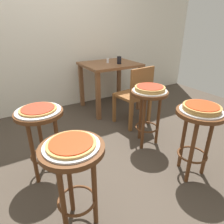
{
  "coord_description": "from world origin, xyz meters",
  "views": [
    {
      "loc": [
        -0.8,
        -1.7,
        1.38
      ],
      "look_at": [
        0.06,
        -0.24,
        0.61
      ],
      "focal_mm": 31.89,
      "sensor_mm": 36.0,
      "label": 1
    }
  ],
  "objects_px": {
    "stool_rear": "(41,129)",
    "serving_plate_leftside": "(150,91)",
    "pizza_foreground": "(202,107)",
    "serving_plate_rear": "(38,111)",
    "pizza_middle": "(71,143)",
    "pizza_rear": "(38,109)",
    "cup_near_edge": "(119,60)",
    "stool_middle": "(74,168)",
    "serving_plate_foreground": "(201,110)",
    "serving_plate_middle": "(71,146)",
    "condiment_shaker": "(108,61)",
    "wooden_chair": "(135,94)",
    "dining_table": "(110,71)",
    "pizza_leftside": "(150,88)",
    "stool_foreground": "(197,128)",
    "stool_leftside": "(148,105)"
  },
  "relations": [
    {
      "from": "stool_rear",
      "to": "serving_plate_leftside",
      "type": "bearing_deg",
      "value": -2.71
    },
    {
      "from": "pizza_foreground",
      "to": "serving_plate_rear",
      "type": "distance_m",
      "value": 1.4
    },
    {
      "from": "pizza_middle",
      "to": "pizza_rear",
      "type": "xyz_separation_m",
      "value": [
        -0.06,
        0.65,
        0.0
      ]
    },
    {
      "from": "pizza_rear",
      "to": "cup_near_edge",
      "type": "relative_size",
      "value": 2.69
    },
    {
      "from": "stool_middle",
      "to": "pizza_middle",
      "type": "relative_size",
      "value": 2.2
    },
    {
      "from": "serving_plate_foreground",
      "to": "serving_plate_rear",
      "type": "xyz_separation_m",
      "value": [
        -1.21,
        0.7,
        0.0
      ]
    },
    {
      "from": "pizza_foreground",
      "to": "stool_middle",
      "type": "distance_m",
      "value": 1.16
    },
    {
      "from": "serving_plate_middle",
      "to": "serving_plate_leftside",
      "type": "bearing_deg",
      "value": 27.89
    },
    {
      "from": "stool_rear",
      "to": "pizza_rear",
      "type": "bearing_deg",
      "value": 90.0
    },
    {
      "from": "serving_plate_rear",
      "to": "cup_near_edge",
      "type": "distance_m",
      "value": 1.8
    },
    {
      "from": "serving_plate_middle",
      "to": "condiment_shaker",
      "type": "relative_size",
      "value": 4.95
    },
    {
      "from": "condiment_shaker",
      "to": "pizza_foreground",
      "type": "bearing_deg",
      "value": -94.35
    },
    {
      "from": "stool_rear",
      "to": "wooden_chair",
      "type": "relative_size",
      "value": 0.8
    },
    {
      "from": "stool_rear",
      "to": "dining_table",
      "type": "height_order",
      "value": "dining_table"
    },
    {
      "from": "pizza_leftside",
      "to": "dining_table",
      "type": "height_order",
      "value": "dining_table"
    },
    {
      "from": "stool_rear",
      "to": "pizza_rear",
      "type": "xyz_separation_m",
      "value": [
        0.0,
        0.0,
        0.19
      ]
    },
    {
      "from": "stool_foreground",
      "to": "stool_middle",
      "type": "distance_m",
      "value": 1.15
    },
    {
      "from": "pizza_middle",
      "to": "dining_table",
      "type": "bearing_deg",
      "value": 54.19
    },
    {
      "from": "pizza_leftside",
      "to": "serving_plate_middle",
      "type": "bearing_deg",
      "value": -152.11
    },
    {
      "from": "serving_plate_foreground",
      "to": "pizza_foreground",
      "type": "distance_m",
      "value": 0.03
    },
    {
      "from": "serving_plate_foreground",
      "to": "serving_plate_leftside",
      "type": "height_order",
      "value": "same"
    },
    {
      "from": "wooden_chair",
      "to": "stool_leftside",
      "type": "bearing_deg",
      "value": -109.98
    },
    {
      "from": "dining_table",
      "to": "condiment_shaker",
      "type": "xyz_separation_m",
      "value": [
        -0.02,
        0.03,
        0.17
      ]
    },
    {
      "from": "serving_plate_leftside",
      "to": "condiment_shaker",
      "type": "distance_m",
      "value": 1.27
    },
    {
      "from": "serving_plate_rear",
      "to": "pizza_rear",
      "type": "relative_size",
      "value": 1.22
    },
    {
      "from": "stool_leftside",
      "to": "serving_plate_rear",
      "type": "xyz_separation_m",
      "value": [
        -1.18,
        0.06,
        0.17
      ]
    },
    {
      "from": "stool_rear",
      "to": "serving_plate_rear",
      "type": "height_order",
      "value": "serving_plate_rear"
    },
    {
      "from": "pizza_middle",
      "to": "wooden_chair",
      "type": "distance_m",
      "value": 1.7
    },
    {
      "from": "pizza_middle",
      "to": "serving_plate_rear",
      "type": "xyz_separation_m",
      "value": [
        -0.06,
        0.65,
        -0.02
      ]
    },
    {
      "from": "stool_middle",
      "to": "condiment_shaker",
      "type": "xyz_separation_m",
      "value": [
        1.29,
        1.84,
        0.3
      ]
    },
    {
      "from": "pizza_foreground",
      "to": "stool_leftside",
      "type": "xyz_separation_m",
      "value": [
        -0.02,
        0.65,
        -0.2
      ]
    },
    {
      "from": "serving_plate_leftside",
      "to": "stool_rear",
      "type": "height_order",
      "value": "serving_plate_leftside"
    },
    {
      "from": "pizza_leftside",
      "to": "pizza_rear",
      "type": "height_order",
      "value": "pizza_leftside"
    },
    {
      "from": "stool_leftside",
      "to": "stool_rear",
      "type": "relative_size",
      "value": 1.0
    },
    {
      "from": "serving_plate_leftside",
      "to": "dining_table",
      "type": "distance_m",
      "value": 1.24
    },
    {
      "from": "pizza_leftside",
      "to": "serving_plate_rear",
      "type": "height_order",
      "value": "pizza_leftside"
    },
    {
      "from": "serving_plate_leftside",
      "to": "serving_plate_middle",
      "type": "bearing_deg",
      "value": -152.11
    },
    {
      "from": "cup_near_edge",
      "to": "stool_leftside",
      "type": "bearing_deg",
      "value": -104.55
    },
    {
      "from": "serving_plate_foreground",
      "to": "cup_near_edge",
      "type": "distance_m",
      "value": 1.76
    },
    {
      "from": "serving_plate_middle",
      "to": "serving_plate_leftside",
      "type": "relative_size",
      "value": 0.92
    },
    {
      "from": "pizza_foreground",
      "to": "condiment_shaker",
      "type": "xyz_separation_m",
      "value": [
        0.14,
        1.9,
        0.1
      ]
    },
    {
      "from": "serving_plate_middle",
      "to": "serving_plate_rear",
      "type": "relative_size",
      "value": 0.92
    },
    {
      "from": "stool_middle",
      "to": "stool_rear",
      "type": "distance_m",
      "value": 0.65
    },
    {
      "from": "stool_foreground",
      "to": "serving_plate_leftside",
      "type": "height_order",
      "value": "serving_plate_leftside"
    },
    {
      "from": "stool_foreground",
      "to": "cup_near_edge",
      "type": "xyz_separation_m",
      "value": [
        0.26,
        1.73,
        0.32
      ]
    },
    {
      "from": "pizza_rear",
      "to": "cup_near_edge",
      "type": "height_order",
      "value": "cup_near_edge"
    },
    {
      "from": "serving_plate_leftside",
      "to": "pizza_rear",
      "type": "bearing_deg",
      "value": 177.29
    },
    {
      "from": "stool_middle",
      "to": "cup_near_edge",
      "type": "distance_m",
      "value": 2.21
    },
    {
      "from": "stool_middle",
      "to": "pizza_leftside",
      "type": "relative_size",
      "value": 2.03
    },
    {
      "from": "stool_middle",
      "to": "serving_plate_leftside",
      "type": "relative_size",
      "value": 1.77
    }
  ]
}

